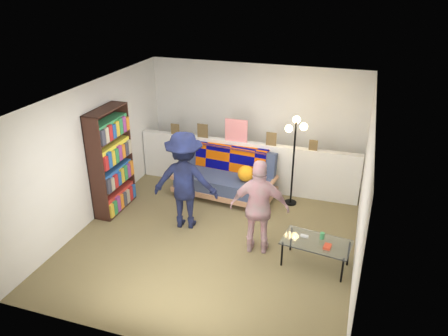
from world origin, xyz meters
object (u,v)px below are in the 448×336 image
person_left (185,181)px  person_right (259,208)px  coffee_table (317,244)px  floor_lamp (295,144)px  bookshelf (111,164)px  futon_sofa (227,177)px

person_left → person_right: bearing=156.4°
coffee_table → floor_lamp: 2.11m
coffee_table → person_left: 2.39m
coffee_table → person_left: size_ratio=0.62×
bookshelf → person_left: bookshelf is taller
bookshelf → person_right: (2.86, -0.49, -0.13)m
coffee_table → person_right: bearing=172.9°
futon_sofa → floor_lamp: size_ratio=1.18×
bookshelf → coffee_table: 3.86m
person_right → floor_lamp: bearing=-105.3°
futon_sofa → bookshelf: (-1.81, -1.14, 0.51)m
person_right → person_left: bearing=-22.4°
person_left → floor_lamp: bearing=-148.9°
floor_lamp → futon_sofa: bearing=-176.3°
coffee_table → futon_sofa: bearing=138.4°
futon_sofa → bookshelf: size_ratio=1.04×
futon_sofa → bookshelf: bookshelf is taller
person_left → person_right: person_left is taller
bookshelf → floor_lamp: size_ratio=1.13×
coffee_table → person_left: person_left is taller
futon_sofa → bookshelf: 2.20m
coffee_table → floor_lamp: floor_lamp is taller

